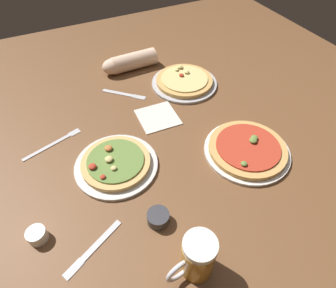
% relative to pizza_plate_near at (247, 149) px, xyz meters
% --- Properties ---
extents(ground_plane, '(2.40, 2.40, 0.03)m').
position_rel_pizza_plate_near_xyz_m(ground_plane, '(-0.25, 0.15, -0.03)').
color(ground_plane, brown).
extents(pizza_plate_near, '(0.32, 0.32, 0.05)m').
position_rel_pizza_plate_near_xyz_m(pizza_plate_near, '(0.00, 0.00, 0.00)').
color(pizza_plate_near, silver).
rests_on(pizza_plate_near, ground_plane).
extents(pizza_plate_far, '(0.31, 0.31, 0.05)m').
position_rel_pizza_plate_near_xyz_m(pizza_plate_far, '(-0.00, 0.48, -0.00)').
color(pizza_plate_far, '#B2B2B7').
rests_on(pizza_plate_far, ground_plane).
extents(pizza_plate_side, '(0.29, 0.29, 0.05)m').
position_rel_pizza_plate_near_xyz_m(pizza_plate_side, '(-0.46, 0.15, -0.00)').
color(pizza_plate_side, silver).
rests_on(pizza_plate_side, ground_plane).
extents(beer_mug_dark, '(0.14, 0.09, 0.15)m').
position_rel_pizza_plate_near_xyz_m(beer_mug_dark, '(-0.38, -0.28, 0.06)').
color(beer_mug_dark, '#B27A23').
rests_on(beer_mug_dark, ground_plane).
extents(ramekin_sauce, '(0.06, 0.06, 0.04)m').
position_rel_pizza_plate_near_xyz_m(ramekin_sauce, '(-0.75, -0.01, 0.00)').
color(ramekin_sauce, white).
rests_on(ramekin_sauce, ground_plane).
extents(ramekin_butter, '(0.07, 0.07, 0.04)m').
position_rel_pizza_plate_near_xyz_m(ramekin_butter, '(-0.41, -0.11, 0.00)').
color(ramekin_butter, '#333338').
rests_on(ramekin_butter, ground_plane).
extents(napkin_folded, '(0.17, 0.17, 0.01)m').
position_rel_pizza_plate_near_xyz_m(napkin_folded, '(-0.22, 0.32, -0.01)').
color(napkin_folded, silver).
rests_on(napkin_folded, ground_plane).
extents(fork_left, '(0.23, 0.09, 0.01)m').
position_rel_pizza_plate_near_xyz_m(fork_left, '(-0.64, 0.36, -0.01)').
color(fork_left, silver).
rests_on(fork_left, ground_plane).
extents(knife_right, '(0.17, 0.16, 0.01)m').
position_rel_pizza_plate_near_xyz_m(knife_right, '(-0.29, 0.53, -0.01)').
color(knife_right, silver).
rests_on(knife_right, ground_plane).
extents(knife_spare, '(0.19, 0.11, 0.01)m').
position_rel_pizza_plate_near_xyz_m(knife_spare, '(-0.61, -0.11, -0.01)').
color(knife_spare, silver).
rests_on(knife_spare, ground_plane).
extents(diner_arm, '(0.28, 0.09, 0.08)m').
position_rel_pizza_plate_near_xyz_m(diner_arm, '(-0.20, 0.72, 0.02)').
color(diner_arm, beige).
rests_on(diner_arm, ground_plane).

